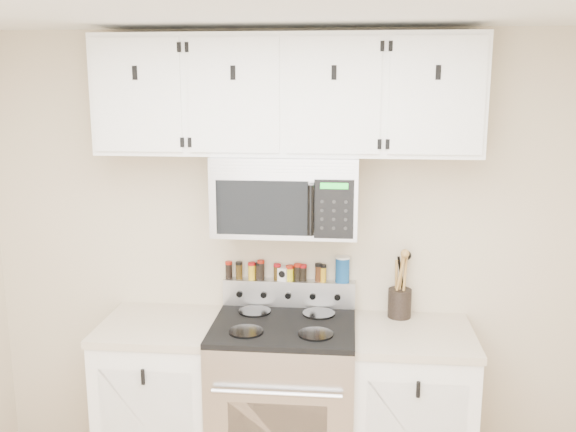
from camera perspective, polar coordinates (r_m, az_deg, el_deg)
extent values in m
cube|color=#C3B592|center=(3.69, 0.14, -3.35)|extent=(3.50, 0.01, 2.50)
cube|color=#B7B7BA|center=(3.69, -0.36, -16.60)|extent=(0.76, 0.65, 0.92)
cube|color=black|center=(3.49, -0.37, -9.73)|extent=(0.76, 0.65, 0.03)
cube|color=#B7B7BA|center=(3.72, 0.09, -6.83)|extent=(0.76, 0.08, 0.15)
cylinder|color=black|center=(3.37, -3.75, -10.21)|extent=(0.18, 0.18, 0.01)
cylinder|color=black|center=(3.33, 2.48, -10.45)|extent=(0.18, 0.18, 0.01)
cylinder|color=black|center=(3.64, -2.97, -8.45)|extent=(0.18, 0.18, 0.01)
cylinder|color=black|center=(3.61, 2.75, -8.65)|extent=(0.18, 0.18, 0.01)
cube|color=white|center=(3.85, -11.02, -15.92)|extent=(0.62, 0.60, 0.88)
cube|color=tan|center=(3.66, -11.30, -9.52)|extent=(0.64, 0.62, 0.04)
cube|color=white|center=(3.72, 10.79, -16.91)|extent=(0.62, 0.60, 0.88)
cube|color=tan|center=(3.52, 11.08, -10.33)|extent=(0.64, 0.62, 0.04)
cube|color=#9E9EA3|center=(3.43, -0.15, 1.98)|extent=(0.76, 0.38, 0.42)
cube|color=#B7B7BA|center=(3.21, -0.51, 4.38)|extent=(0.73, 0.01, 0.08)
cube|color=black|center=(3.25, -2.33, 0.72)|extent=(0.47, 0.01, 0.28)
cube|color=black|center=(3.23, 4.10, 0.60)|extent=(0.20, 0.01, 0.30)
cylinder|color=black|center=(3.19, 2.03, 0.51)|extent=(0.03, 0.03, 0.26)
cube|color=white|center=(3.40, -0.12, 10.71)|extent=(2.00, 0.33, 0.62)
cube|color=white|center=(3.40, -13.33, 10.40)|extent=(0.46, 0.01, 0.57)
cube|color=black|center=(3.39, -13.47, 12.28)|extent=(0.02, 0.01, 0.07)
cube|color=white|center=(3.27, -4.86, 10.62)|extent=(0.46, 0.01, 0.57)
cube|color=black|center=(3.26, -4.92, 12.58)|extent=(0.03, 0.01, 0.07)
cube|color=white|center=(3.22, 4.09, 10.62)|extent=(0.46, 0.01, 0.57)
cube|color=black|center=(3.21, 4.11, 12.61)|extent=(0.03, 0.01, 0.07)
cube|color=white|center=(3.24, 13.10, 10.35)|extent=(0.46, 0.01, 0.57)
cube|color=black|center=(3.23, 13.22, 12.33)|extent=(0.02, 0.01, 0.07)
cylinder|color=black|center=(3.68, 9.89, -7.64)|extent=(0.13, 0.13, 0.16)
cylinder|color=olive|center=(3.64, 9.95, -5.78)|extent=(0.02, 0.02, 0.30)
cylinder|color=olive|center=(3.63, 10.32, -5.68)|extent=(0.02, 0.02, 0.33)
cylinder|color=olive|center=(3.65, 9.60, -5.89)|extent=(0.02, 0.02, 0.28)
cylinder|color=black|center=(3.66, 10.10, -5.76)|extent=(0.02, 0.02, 0.29)
cylinder|color=olive|center=(3.62, 9.81, -5.80)|extent=(0.02, 0.02, 0.31)
cube|color=white|center=(3.69, -0.49, -5.14)|extent=(0.08, 0.07, 0.08)
cylinder|color=navy|center=(3.66, 4.86, -4.82)|extent=(0.08, 0.08, 0.14)
cylinder|color=white|center=(3.64, 4.88, -3.69)|extent=(0.08, 0.08, 0.01)
cylinder|color=black|center=(3.74, -5.28, -4.92)|extent=(0.04, 0.04, 0.09)
cylinder|color=#9A160B|center=(3.72, -5.30, -4.17)|extent=(0.04, 0.04, 0.02)
cylinder|color=#39290D|center=(3.73, -4.37, -4.96)|extent=(0.04, 0.04, 0.09)
cylinder|color=black|center=(3.71, -4.38, -4.21)|extent=(0.04, 0.04, 0.02)
cylinder|color=gold|center=(3.71, -3.24, -5.01)|extent=(0.04, 0.04, 0.08)
cylinder|color=#A30C10|center=(3.70, -3.24, -4.27)|extent=(0.04, 0.04, 0.02)
cylinder|color=black|center=(3.71, -2.61, -5.03)|extent=(0.04, 0.04, 0.08)
cylinder|color=black|center=(3.69, -2.62, -4.29)|extent=(0.04, 0.04, 0.02)
cylinder|color=black|center=(3.70, -2.42, -4.93)|extent=(0.04, 0.04, 0.10)
cylinder|color=#9C1B0C|center=(3.69, -2.43, -4.07)|extent=(0.04, 0.04, 0.02)
cylinder|color=#38290D|center=(3.69, -0.97, -5.11)|extent=(0.04, 0.04, 0.08)
cylinder|color=#A20C15|center=(3.68, -0.97, -4.39)|extent=(0.04, 0.04, 0.02)
cylinder|color=yellow|center=(3.69, 0.16, -5.21)|extent=(0.04, 0.04, 0.07)
cylinder|color=#AD200D|center=(3.68, 0.16, -4.55)|extent=(0.05, 0.05, 0.02)
cylinder|color=black|center=(3.68, 0.86, -5.13)|extent=(0.04, 0.04, 0.08)
cylinder|color=#AC1C0D|center=(3.67, 0.86, -4.39)|extent=(0.04, 0.04, 0.02)
cylinder|color=black|center=(3.68, 1.34, -5.18)|extent=(0.04, 0.04, 0.08)
cylinder|color=#9A0B10|center=(3.67, 1.34, -4.46)|extent=(0.04, 0.04, 0.02)
cylinder|color=#462410|center=(3.67, 2.73, -5.15)|extent=(0.04, 0.04, 0.09)
cylinder|color=black|center=(3.66, 2.74, -4.37)|extent=(0.04, 0.04, 0.02)
cylinder|color=gold|center=(3.67, 3.13, -5.20)|extent=(0.04, 0.04, 0.08)
cylinder|color=black|center=(3.66, 3.13, -4.47)|extent=(0.04, 0.04, 0.02)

